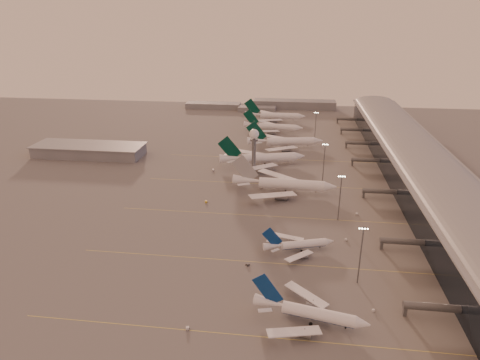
# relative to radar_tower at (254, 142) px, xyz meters

# --- Properties ---
(ground) EXTENTS (700.00, 700.00, 0.00)m
(ground) POSITION_rel_radar_tower_xyz_m (-5.00, -120.00, -20.95)
(ground) COLOR #5F5C5C
(ground) RESTS_ON ground
(taxiway_markings) EXTENTS (180.00, 185.25, 0.02)m
(taxiway_markings) POSITION_rel_radar_tower_xyz_m (25.00, -64.00, -20.94)
(taxiway_markings) COLOR #E8D552
(taxiway_markings) RESTS_ON ground
(terminal) EXTENTS (57.00, 362.00, 23.04)m
(terminal) POSITION_rel_radar_tower_xyz_m (102.88, -9.91, -10.43)
(terminal) COLOR black
(terminal) RESTS_ON ground
(hangar) EXTENTS (82.00, 27.00, 8.50)m
(hangar) POSITION_rel_radar_tower_xyz_m (-125.00, 20.00, -16.63)
(hangar) COLOR slate
(hangar) RESTS_ON ground
(radar_tower) EXTENTS (6.40, 6.40, 31.10)m
(radar_tower) POSITION_rel_radar_tower_xyz_m (0.00, 0.00, 0.00)
(radar_tower) COLOR #5A5D62
(radar_tower) RESTS_ON ground
(mast_a) EXTENTS (3.60, 0.56, 25.00)m
(mast_a) POSITION_rel_radar_tower_xyz_m (53.00, -120.00, -7.21)
(mast_a) COLOR #5A5D62
(mast_a) RESTS_ON ground
(mast_b) EXTENTS (3.60, 0.56, 25.00)m
(mast_b) POSITION_rel_radar_tower_xyz_m (50.00, -65.00, -7.21)
(mast_b) COLOR #5A5D62
(mast_b) RESTS_ON ground
(mast_c) EXTENTS (3.60, 0.56, 25.00)m
(mast_c) POSITION_rel_radar_tower_xyz_m (45.00, -10.00, -7.21)
(mast_c) COLOR #5A5D62
(mast_c) RESTS_ON ground
(mast_d) EXTENTS (3.60, 0.56, 25.00)m
(mast_d) POSITION_rel_radar_tower_xyz_m (43.00, 80.00, -7.21)
(mast_d) COLOR #5A5D62
(mast_d) RESTS_ON ground
(distant_horizon) EXTENTS (165.00, 37.50, 9.00)m
(distant_horizon) POSITION_rel_radar_tower_xyz_m (-2.38, 205.14, -17.06)
(distant_horizon) COLOR slate
(distant_horizon) RESTS_ON ground
(narrowbody_near) EXTENTS (40.51, 32.01, 16.00)m
(narrowbody_near) POSITION_rel_radar_tower_xyz_m (33.66, -145.59, -17.71)
(narrowbody_near) COLOR white
(narrowbody_near) RESTS_ON ground
(narrowbody_mid) EXTENTS (32.48, 25.51, 13.09)m
(narrowbody_mid) POSITION_rel_radar_tower_xyz_m (29.97, -98.30, -18.30)
(narrowbody_mid) COLOR white
(narrowbody_mid) RESTS_ON ground
(widebody_white) EXTENTS (62.25, 49.79, 21.88)m
(widebody_white) POSITION_rel_radar_tower_xyz_m (21.38, -31.41, -17.15)
(widebody_white) COLOR white
(widebody_white) RESTS_ON ground
(greentail_a) EXTENTS (59.92, 47.75, 22.28)m
(greentail_a) POSITION_rel_radar_tower_xyz_m (5.04, 14.86, -17.01)
(greentail_a) COLOR white
(greentail_a) RESTS_ON ground
(greentail_b) EXTENTS (60.31, 48.33, 22.05)m
(greentail_b) POSITION_rel_radar_tower_xyz_m (19.35, 58.41, -17.06)
(greentail_b) COLOR white
(greentail_b) RESTS_ON ground
(greentail_c) EXTENTS (53.98, 43.44, 19.61)m
(greentail_c) POSITION_rel_radar_tower_xyz_m (7.29, 106.41, -17.49)
(greentail_c) COLOR white
(greentail_c) RESTS_ON ground
(greentail_d) EXTENTS (60.11, 48.58, 21.85)m
(greentail_d) POSITION_rel_radar_tower_xyz_m (6.87, 147.61, -17.09)
(greentail_d) COLOR white
(greentail_d) RESTS_ON ground
(gsv_truck_a) EXTENTS (5.94, 3.16, 2.28)m
(gsv_truck_a) POSITION_rel_radar_tower_xyz_m (-6.69, -154.71, -19.79)
(gsv_truck_a) COLOR silver
(gsv_truck_a) RESTS_ON ground
(gsv_catering_a) EXTENTS (4.66, 2.84, 3.56)m
(gsv_catering_a) POSITION_rel_radar_tower_xyz_m (56.65, -137.15, -19.17)
(gsv_catering_a) COLOR silver
(gsv_catering_a) RESTS_ON ground
(gsv_tug_mid) EXTENTS (3.52, 3.21, 0.86)m
(gsv_tug_mid) POSITION_rel_radar_tower_xyz_m (8.61, -113.24, -20.50)
(gsv_tug_mid) COLOR #515456
(gsv_tug_mid) RESTS_ON ground
(gsv_truck_b) EXTENTS (5.40, 2.16, 2.16)m
(gsv_truck_b) POSITION_rel_radar_tower_xyz_m (52.27, -86.56, -19.85)
(gsv_truck_b) COLOR silver
(gsv_truck_b) RESTS_ON ground
(gsv_truck_c) EXTENTS (6.18, 4.00, 2.35)m
(gsv_truck_c) POSITION_rel_radar_tower_xyz_m (-21.27, -52.32, -19.75)
(gsv_truck_c) COLOR yellow
(gsv_truck_c) RESTS_ON ground
(gsv_catering_b) EXTENTS (6.03, 3.49, 4.65)m
(gsv_catering_b) POSITION_rel_radar_tower_xyz_m (60.55, -57.87, -18.62)
(gsv_catering_b) COLOR silver
(gsv_catering_b) RESTS_ON ground
(gsv_tug_far) EXTENTS (3.31, 3.41, 0.85)m
(gsv_tug_far) POSITION_rel_radar_tower_xyz_m (7.34, -28.20, -20.51)
(gsv_tug_far) COLOR silver
(gsv_tug_far) RESTS_ON ground
(gsv_truck_d) EXTENTS (3.47, 6.35, 2.43)m
(gsv_truck_d) POSITION_rel_radar_tower_xyz_m (-27.34, -0.27, -19.71)
(gsv_truck_d) COLOR silver
(gsv_truck_d) RESTS_ON ground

